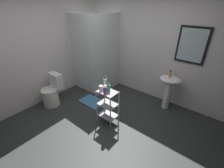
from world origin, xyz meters
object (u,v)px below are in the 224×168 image
object	(u,v)px
toilet	(52,93)
body_wash_bottle_green	(108,88)
shower_stall	(97,73)
pedestal_sink	(169,86)
storage_cart	(108,105)
conditioner_bottle_purple	(105,90)
hand_soap_bottle	(170,74)
rinse_cup	(101,88)
bath_mat	(92,101)
lotion_bottle_white	(105,83)

from	to	relation	value
toilet	body_wash_bottle_green	size ratio (longest dim) A/B	4.62
shower_stall	toilet	size ratio (longest dim) A/B	2.63
body_wash_bottle_green	pedestal_sink	bearing A→B (deg)	59.08
storage_cart	conditioner_bottle_purple	distance (m)	0.39
hand_soap_bottle	rinse_cup	world-z (taller)	hand_soap_bottle
shower_stall	bath_mat	size ratio (longest dim) A/B	3.33
pedestal_sink	lotion_bottle_white	size ratio (longest dim) A/B	3.39
shower_stall	storage_cart	world-z (taller)	shower_stall
toilet	bath_mat	bearing A→B (deg)	43.31
shower_stall	hand_soap_bottle	xyz separation A→B (m)	(1.91, 0.25, 0.42)
storage_cart	lotion_bottle_white	xyz separation A→B (m)	(-0.13, 0.09, 0.41)
pedestal_sink	body_wash_bottle_green	bearing A→B (deg)	-120.92
storage_cart	bath_mat	distance (m)	0.94
hand_soap_bottle	lotion_bottle_white	bearing A→B (deg)	-127.19
hand_soap_bottle	conditioner_bottle_purple	xyz separation A→B (m)	(-0.70, -1.29, -0.06)
lotion_bottle_white	bath_mat	xyz separation A→B (m)	(-0.65, 0.21, -0.84)
pedestal_sink	toilet	distance (m)	2.72
shower_stall	pedestal_sink	size ratio (longest dim) A/B	2.47
rinse_cup	storage_cart	bearing A→B (deg)	18.67
storage_cart	body_wash_bottle_green	xyz separation A→B (m)	(0.01, 0.02, 0.38)
toilet	pedestal_sink	bearing A→B (deg)	35.67
shower_stall	storage_cart	xyz separation A→B (m)	(1.20, -0.94, -0.03)
toilet	rinse_cup	size ratio (longest dim) A/B	7.34
hand_soap_bottle	lotion_bottle_white	xyz separation A→B (m)	(-0.84, -1.11, -0.04)
conditioner_bottle_purple	rinse_cup	bearing A→B (deg)	160.82
toilet	rinse_cup	xyz separation A→B (m)	(1.34, 0.30, 0.48)
hand_soap_bottle	body_wash_bottle_green	world-z (taller)	hand_soap_bottle
toilet	storage_cart	world-z (taller)	toilet
shower_stall	body_wash_bottle_green	world-z (taller)	shower_stall
pedestal_sink	storage_cart	size ratio (longest dim) A/B	1.09
bath_mat	rinse_cup	bearing A→B (deg)	-27.13
toilet	lotion_bottle_white	distance (m)	1.50
storage_cart	lotion_bottle_white	distance (m)	0.44
body_wash_bottle_green	toilet	bearing A→B (deg)	-166.28
storage_cart	rinse_cup	xyz separation A→B (m)	(-0.12, -0.04, 0.36)
pedestal_sink	conditioner_bottle_purple	xyz separation A→B (m)	(-0.72, -1.33, 0.24)
lotion_bottle_white	bath_mat	bearing A→B (deg)	162.29
storage_cart	rinse_cup	world-z (taller)	rinse_cup
rinse_cup	bath_mat	world-z (taller)	rinse_cup
conditioner_bottle_purple	bath_mat	xyz separation A→B (m)	(-0.80, 0.39, -0.81)
lotion_bottle_white	body_wash_bottle_green	world-z (taller)	lotion_bottle_white
shower_stall	rinse_cup	size ratio (longest dim) A/B	19.33
storage_cart	bath_mat	xyz separation A→B (m)	(-0.78, 0.30, -0.43)
rinse_cup	conditioner_bottle_purple	bearing A→B (deg)	-19.18
shower_stall	conditioner_bottle_purple	xyz separation A→B (m)	(1.21, -1.03, 0.35)
shower_stall	storage_cart	size ratio (longest dim) A/B	2.70
storage_cart	rinse_cup	size ratio (longest dim) A/B	7.15
lotion_bottle_white	pedestal_sink	bearing A→B (deg)	52.88
bath_mat	toilet	bearing A→B (deg)	-136.69
hand_soap_bottle	lotion_bottle_white	size ratio (longest dim) A/B	0.68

